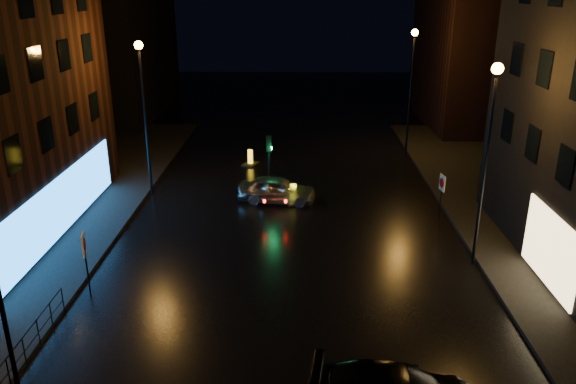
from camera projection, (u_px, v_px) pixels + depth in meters
The scene contains 13 objects.
ground at pixel (285, 348), 18.23m from camera, with size 120.00×120.00×0.00m, color black.
building_far_left at pixel (111, 33), 48.84m from camera, with size 8.00×16.00×14.00m, color black.
building_far_right at pixel (478, 50), 45.82m from camera, with size 8.00×14.00×12.00m, color black.
street_lamp_lfar at pixel (143, 96), 29.53m from camera, with size 0.44×0.44×8.37m.
street_lamp_rnear at pixel (489, 136), 21.76m from camera, with size 0.44×0.44×8.37m.
street_lamp_rfar at pixel (412, 73), 36.74m from camera, with size 0.44×0.44×8.37m.
traffic_signal at pixel (269, 187), 31.18m from camera, with size 1.40×2.40×3.45m.
guard_railing at pixel (23, 345), 17.18m from camera, with size 0.05×6.04×1.00m.
silver_hatchback at pixel (277, 190), 30.15m from camera, with size 1.67×4.14×1.41m, color #96989C.
bollard_near at pixel (293, 198), 30.23m from camera, with size 1.15×1.39×1.04m.
bollard_far at pixel (250, 161), 36.50m from camera, with size 1.17×1.38×1.02m.
road_sign_left at pixel (85, 250), 20.72m from camera, with size 0.21×0.60×2.52m.
road_sign_right at pixel (442, 187), 27.30m from camera, with size 0.16×0.59×2.43m.
Camera 1 is at (0.41, -15.28, 11.15)m, focal length 35.00 mm.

